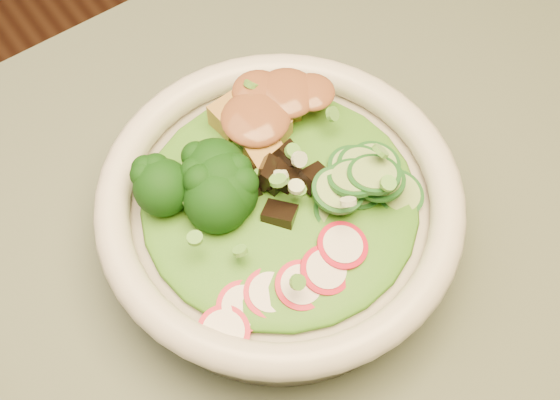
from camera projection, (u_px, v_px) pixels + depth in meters
salad_bowl at (280, 214)px, 0.50m from camera, size 0.23×0.23×0.06m
lettuce_bed at (280, 199)px, 0.48m from camera, size 0.17×0.17×0.02m
broccoli_florets at (192, 201)px, 0.47m from camera, size 0.07×0.06×0.04m
radish_slices at (297, 280)px, 0.45m from camera, size 0.10×0.04×0.02m
cucumber_slices at (370, 183)px, 0.48m from camera, size 0.06×0.06×0.03m
mushroom_heap at (278, 176)px, 0.48m from camera, size 0.06×0.06×0.03m
tofu_cubes at (271, 120)px, 0.50m from camera, size 0.08×0.05×0.03m
peanut_sauce at (271, 110)px, 0.49m from camera, size 0.06×0.05×0.01m
scallion_garnish at (280, 183)px, 0.47m from camera, size 0.16×0.16×0.02m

